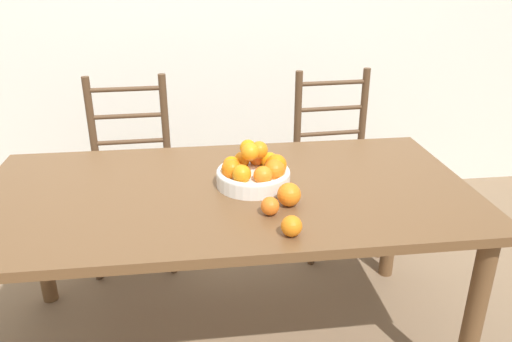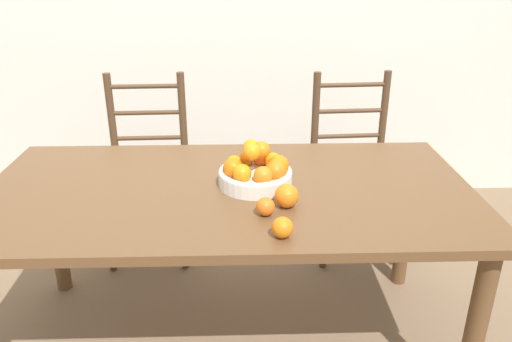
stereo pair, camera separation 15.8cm
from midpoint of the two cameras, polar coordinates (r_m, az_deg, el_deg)
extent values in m
plane|color=#7F664C|center=(2.28, -0.67, -18.54)|extent=(12.00, 12.00, 0.00)
cube|color=brown|center=(1.88, -0.77, -2.40)|extent=(1.84, 0.93, 0.03)
cylinder|color=brown|center=(1.96, 25.98, -16.34)|extent=(0.07, 0.07, 0.69)
cylinder|color=brown|center=(2.53, -20.40, -6.06)|extent=(0.07, 0.07, 0.69)
cylinder|color=brown|center=(2.55, 18.46, -5.56)|extent=(0.07, 0.07, 0.69)
cylinder|color=white|center=(1.89, 2.32, -0.88)|extent=(0.28, 0.28, 0.05)
torus|color=white|center=(1.88, 2.33, -0.15)|extent=(0.28, 0.28, 0.02)
sphere|color=orange|center=(1.86, 4.97, 0.57)|extent=(0.08, 0.08, 0.08)
sphere|color=orange|center=(1.92, 4.31, 1.10)|extent=(0.07, 0.07, 0.07)
sphere|color=orange|center=(1.95, 2.93, 1.52)|extent=(0.07, 0.07, 0.07)
sphere|color=orange|center=(1.94, 1.15, 1.34)|extent=(0.06, 0.06, 0.06)
sphere|color=orange|center=(1.89, -0.13, 0.81)|extent=(0.06, 0.06, 0.06)
sphere|color=orange|center=(1.85, -0.21, 0.33)|extent=(0.08, 0.08, 0.08)
sphere|color=orange|center=(1.80, 0.89, -0.33)|extent=(0.07, 0.07, 0.07)
sphere|color=orange|center=(1.80, 3.33, -0.59)|extent=(0.07, 0.07, 0.07)
sphere|color=orange|center=(1.83, 4.70, -0.04)|extent=(0.08, 0.08, 0.08)
sphere|color=orange|center=(1.85, 3.06, 2.37)|extent=(0.07, 0.07, 0.07)
sphere|color=orange|center=(1.88, 1.84, 2.66)|extent=(0.06, 0.06, 0.06)
sphere|color=orange|center=(1.83, 1.99, 2.17)|extent=(0.07, 0.07, 0.07)
sphere|color=orange|center=(1.55, 5.98, -6.51)|extent=(0.07, 0.07, 0.07)
sphere|color=orange|center=(1.67, 3.81, -4.14)|extent=(0.06, 0.06, 0.06)
sphere|color=orange|center=(1.73, 6.15, -2.90)|extent=(0.08, 0.08, 0.08)
cylinder|color=#513823|center=(2.65, -14.88, -6.85)|extent=(0.04, 0.04, 0.45)
cylinder|color=#513823|center=(2.60, -6.58, -6.77)|extent=(0.04, 0.04, 0.45)
cylinder|color=#513823|center=(2.85, -14.14, 1.25)|extent=(0.04, 0.04, 0.96)
cylinder|color=#513823|center=(2.81, -6.50, 1.46)|extent=(0.04, 0.04, 0.96)
cube|color=#513823|center=(2.66, -10.73, -0.34)|extent=(0.43, 0.41, 0.04)
cylinder|color=#513823|center=(2.78, -10.54, 3.71)|extent=(0.38, 0.04, 0.02)
cylinder|color=#513823|center=(2.74, -10.76, 6.54)|extent=(0.38, 0.04, 0.02)
cylinder|color=#513823|center=(2.70, -10.99, 9.46)|extent=(0.38, 0.04, 0.02)
cylinder|color=#513823|center=(2.62, 9.60, -6.67)|extent=(0.04, 0.04, 0.45)
cylinder|color=#513823|center=(2.74, 17.37, -6.10)|extent=(0.04, 0.04, 0.45)
cylinder|color=#513823|center=(2.82, 8.17, 1.49)|extent=(0.04, 0.04, 0.96)
cylinder|color=#513823|center=(2.93, 15.43, 1.70)|extent=(0.04, 0.04, 0.96)
cube|color=#513823|center=(2.72, 12.90, -0.05)|extent=(0.44, 0.42, 0.04)
cylinder|color=#513823|center=(2.83, 12.08, 3.92)|extent=(0.38, 0.05, 0.02)
cylinder|color=#513823|center=(2.79, 12.32, 6.70)|extent=(0.38, 0.05, 0.02)
cylinder|color=#513823|center=(2.75, 12.58, 9.57)|extent=(0.38, 0.05, 0.02)
camera|label=1|loc=(0.08, -87.47, 1.09)|focal=35.00mm
camera|label=2|loc=(0.08, 92.53, -1.09)|focal=35.00mm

